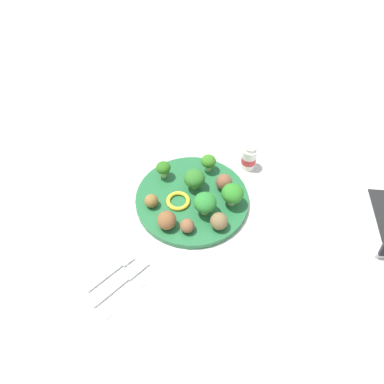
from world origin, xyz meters
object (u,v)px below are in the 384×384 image
broccoli_floret_near_rim (233,194)px  meatball_front_right (151,201)px  meatball_back_right (167,220)px  yogurt_bottle (249,158)px  meatball_near_rim (219,221)px  meatball_center (224,182)px  fork (113,270)px  broccoli_floret_back_right (163,168)px  meatball_front_left (187,226)px  pepper_ring_back_right (178,201)px  broccoli_floret_back_left (205,203)px  knife (123,281)px  broccoli_floret_mid_right (208,162)px  broccoli_floret_far_rim (194,179)px  napkin (115,278)px  plate (192,199)px

broccoli_floret_near_rim → meatball_front_right: 0.19m
meatball_back_right → yogurt_bottle: size_ratio=0.61×
meatball_near_rim → meatball_center: bearing=29.9°
meatball_center → fork: bearing=170.4°
broccoli_floret_back_right → meatball_front_left: broccoli_floret_back_right is taller
broccoli_floret_back_right → pepper_ring_back_right: 0.10m
broccoli_floret_back_left → meatball_center: (0.09, 0.01, -0.02)m
fork → knife: bearing=-95.5°
broccoli_floret_mid_right → meatball_front_left: 0.20m
broccoli_floret_far_rim → meatball_front_left: broccoli_floret_far_rim is taller
broccoli_floret_near_rim → broccoli_floret_mid_right: broccoli_floret_near_rim is taller
meatball_center → pepper_ring_back_right: (-0.11, 0.06, -0.02)m
napkin → knife: 0.02m
meatball_front_left → meatball_center: 0.16m
broccoli_floret_back_left → meatball_back_right: bearing=152.2°
broccoli_floret_near_rim → meatball_front_left: 0.13m
meatball_center → broccoli_floret_back_left: bearing=-173.8°
broccoli_floret_far_rim → yogurt_bottle: bearing=-20.2°
meatball_back_right → meatball_center: (0.18, -0.03, -0.00)m
plate → broccoli_floret_far_rim: 0.05m
broccoli_floret_near_rim → plate: bearing=117.0°
knife → napkin: bearing=106.8°
plate → yogurt_bottle: (0.19, -0.04, 0.02)m
broccoli_floret_far_rim → fork: broccoli_floret_far_rim is taller
broccoli_floret_near_rim → broccoli_floret_back_right: (-0.04, 0.19, -0.01)m
fork → yogurt_bottle: size_ratio=1.67×
meatball_near_rim → meatball_back_right: 0.12m
broccoli_floret_mid_right → knife: 0.37m
broccoli_floret_near_rim → meatball_front_left: size_ratio=1.79×
broccoli_floret_far_rim → knife: (-0.29, -0.04, -0.04)m
broccoli_floret_back_left → meatball_front_left: broccoli_floret_back_left is taller
broccoli_floret_mid_right → meatball_back_right: broccoli_floret_mid_right is taller
meatball_back_right → broccoli_floret_back_right: bearing=43.9°
meatball_near_rim → fork: bearing=153.3°
pepper_ring_back_right → broccoli_floret_back_left: bearing=-77.7°
broccoli_floret_back_left → broccoli_floret_mid_right: (0.12, 0.08, -0.01)m
broccoli_floret_back_right → meatball_front_left: 0.18m
broccoli_floret_far_rim → broccoli_floret_back_right: bearing=103.2°
napkin → knife: (0.01, -0.02, 0.00)m
broccoli_floret_back_left → broccoli_floret_back_right: size_ratio=1.25×
plate → pepper_ring_back_right: (-0.03, 0.02, 0.01)m
broccoli_floret_back_left → yogurt_bottle: bearing=2.6°
meatball_near_rim → knife: meatball_near_rim is taller
meatball_center → pepper_ring_back_right: 0.12m
meatball_front_right → meatball_center: size_ratio=0.81×
broccoli_floret_back_left → meatball_front_left: (-0.06, 0.00, -0.02)m
broccoli_floret_near_rim → meatball_front_right: size_ratio=1.79×
broccoli_floret_near_rim → meatball_front_right: (-0.12, 0.15, -0.02)m
broccoli_floret_back_left → broccoli_floret_back_right: bearing=80.1°
broccoli_floret_back_left → fork: bearing=164.7°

